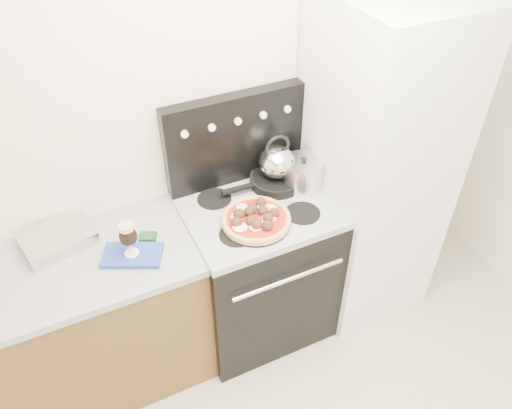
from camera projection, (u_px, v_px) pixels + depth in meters
room_shell at (348, 288)px, 1.72m from camera, size 3.52×3.01×2.52m
base_cabinet at (60, 338)px, 2.53m from camera, size 1.45×0.60×0.86m
countertop at (34, 278)px, 2.24m from camera, size 1.48×0.63×0.04m
stove_body at (258, 270)px, 2.87m from camera, size 0.76×0.65×0.88m
cooktop at (258, 209)px, 2.58m from camera, size 0.76×0.65×0.04m
backguard at (235, 139)px, 2.59m from camera, size 0.76×0.08×0.50m
fridge at (373, 169)px, 2.76m from camera, size 0.64×0.68×1.90m
foil_sheet at (58, 239)px, 2.36m from camera, size 0.36×0.30×0.06m
oven_mitt at (132, 255)px, 2.31m from camera, size 0.31×0.26×0.02m
beer_glass at (129, 239)px, 2.24m from camera, size 0.09×0.09×0.18m
pizza_pan at (256, 223)px, 2.46m from camera, size 0.41×0.41×0.01m
pizza at (256, 218)px, 2.44m from camera, size 0.41×0.41×0.05m
skillet at (276, 180)px, 2.69m from camera, size 0.30×0.30×0.05m
tea_kettle at (277, 160)px, 2.61m from camera, size 0.24×0.24×0.21m
stock_pot at (303, 175)px, 2.65m from camera, size 0.24×0.24×0.15m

